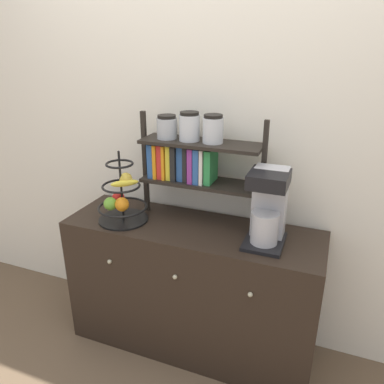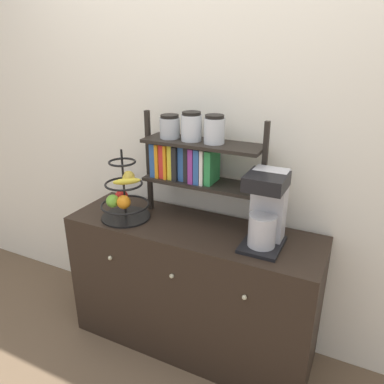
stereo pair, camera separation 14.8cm
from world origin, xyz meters
TOP-DOWN VIEW (x-y plane):
  - ground_plane at (0.00, 0.00)m, footprint 12.00×12.00m
  - wall_back at (0.00, 0.49)m, footprint 7.00×0.05m
  - sideboard at (0.00, 0.22)m, footprint 1.40×0.46m
  - coffee_maker at (0.40, 0.22)m, footprint 0.19×0.24m
  - fruit_stand at (-0.39, 0.16)m, footprint 0.27×0.27m
  - shelf_hutch at (-0.06, 0.33)m, footprint 0.69×0.20m

SIDE VIEW (x-z plane):
  - ground_plane at x=0.00m, z-range 0.00..0.00m
  - sideboard at x=0.00m, z-range 0.00..0.79m
  - fruit_stand at x=-0.39m, z-range 0.72..1.11m
  - coffee_maker at x=0.40m, z-range 0.79..1.16m
  - shelf_hutch at x=-0.06m, z-range 0.86..1.45m
  - wall_back at x=0.00m, z-range 0.00..2.60m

